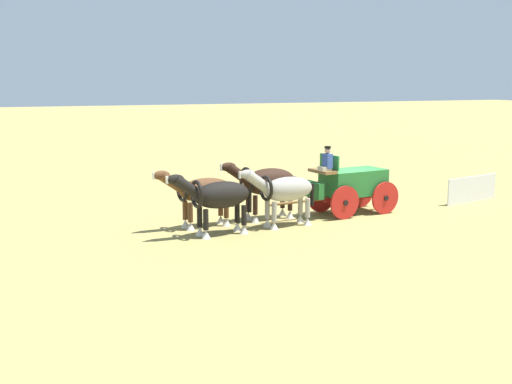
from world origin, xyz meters
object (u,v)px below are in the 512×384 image
object	(u,v)px
draft_horse_rear_near	(284,191)
draft_horse_rear_off	(266,183)
draft_horse_lead_off	(201,192)
draft_horse_lead_near	(218,197)
show_wagon	(350,184)

from	to	relation	value
draft_horse_rear_near	draft_horse_rear_off	size ratio (longest dim) A/B	0.96
draft_horse_rear_off	draft_horse_lead_off	distance (m)	2.63
draft_horse_lead_near	draft_horse_rear_near	bearing A→B (deg)	-173.40
show_wagon	draft_horse_lead_near	world-z (taller)	show_wagon
draft_horse_lead_near	draft_horse_lead_off	distance (m)	1.30
draft_horse_rear_off	show_wagon	bearing A→B (deg)	175.67
draft_horse_rear_off	draft_horse_lead_off	bearing A→B (deg)	6.60
show_wagon	draft_horse_lead_off	distance (m)	6.06
draft_horse_rear_near	draft_horse_lead_near	bearing A→B (deg)	6.60
show_wagon	draft_horse_lead_near	size ratio (longest dim) A/B	1.79
draft_horse_lead_off	show_wagon	bearing A→B (deg)	-179.62
show_wagon	draft_horse_rear_near	world-z (taller)	show_wagon
draft_horse_lead_off	draft_horse_rear_off	bearing A→B (deg)	-173.40
show_wagon	draft_horse_lead_off	bearing A→B (deg)	0.38
draft_horse_rear_off	draft_horse_lead_near	bearing A→B (deg)	33.03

